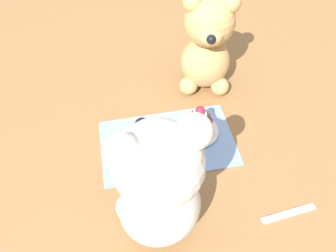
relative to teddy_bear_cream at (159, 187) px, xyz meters
name	(u,v)px	position (x,y,z in m)	size (l,w,h in m)	color
ground_plane	(168,143)	(-0.05, -0.17, -0.13)	(4.00, 4.00, 0.00)	olive
knitted_placemat	(168,142)	(-0.05, -0.17, -0.13)	(0.27, 0.16, 0.01)	#7A9ED1
teddy_bear_cream	(159,187)	(0.00, 0.00, 0.00)	(0.14, 0.15, 0.26)	silver
teddy_bear_tan	(207,45)	(-0.16, -0.33, -0.02)	(0.13, 0.13, 0.23)	tan
cupcake_near_cream_bear	(139,143)	(0.01, -0.15, -0.10)	(0.05, 0.05, 0.07)	#993333
saucer_plate	(198,131)	(-0.11, -0.18, -0.12)	(0.09, 0.09, 0.01)	silver
cupcake_near_tan_bear	(199,123)	(-0.11, -0.18, -0.09)	(0.06, 0.06, 0.07)	#993333
teaspoon	(289,213)	(-0.23, 0.03, -0.13)	(0.10, 0.01, 0.01)	silver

